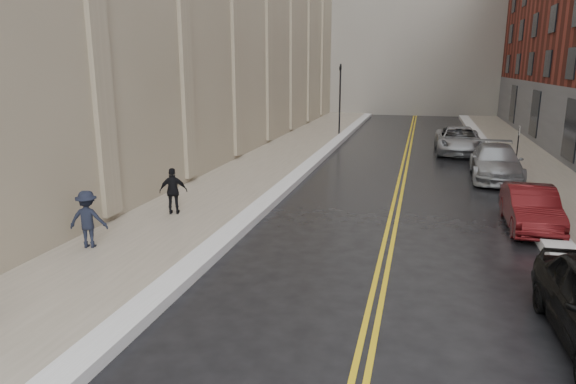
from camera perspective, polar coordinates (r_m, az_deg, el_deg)
The scene contains 14 objects.
ground at distance 9.44m, azimuth -8.56°, elevation -19.17°, with size 160.00×160.00×0.00m, color black.
sidewalk_left at distance 25.00m, azimuth -3.75°, elevation 2.25°, with size 4.00×64.00×0.15m, color gray.
sidewalk_right at distance 24.45m, azimuth 27.86°, elevation 0.37°, with size 3.00×64.00×0.15m, color gray.
lane_stripe_a at distance 23.80m, azimuth 12.18°, elevation 1.18°, with size 0.12×64.00×0.01m, color gold.
lane_stripe_b at distance 23.79m, azimuth 12.76°, elevation 1.15°, with size 0.12×64.00×0.01m, color gold.
snow_ridge_left at distance 24.37m, azimuth 1.39°, elevation 2.10°, with size 0.70×60.80×0.26m, color white.
snow_ridge_right at distance 24.07m, azimuth 23.61°, elevation 0.82°, with size 0.85×60.80×0.30m, color white.
traffic_signal at distance 37.73m, azimuth 5.80°, elevation 10.77°, with size 0.18×0.15×5.20m.
parking_sign_far at distance 27.87m, azimuth 24.18°, elevation 4.94°, with size 0.06×0.35×2.23m.
car_maroon at distance 18.21m, azimuth 25.37°, elevation -1.60°, with size 1.43×4.10×1.35m, color #4F0E10.
car_silver_near at distance 25.51m, azimuth 22.10°, elevation 3.07°, with size 2.16×5.31×1.54m, color #989A9F.
car_silver_far at distance 32.26m, azimuth 18.44°, elevation 5.48°, with size 2.59×5.62×1.56m, color #9EA0A5.
pedestrian_b at distance 15.34m, azimuth -21.35°, elevation -2.82°, with size 1.05×0.60×1.62m, color black.
pedestrian_c at distance 17.92m, azimuth -12.61°, elevation 0.10°, with size 0.94×0.39×1.60m, color black.
Camera 1 is at (3.26, -7.22, 5.13)m, focal length 32.00 mm.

